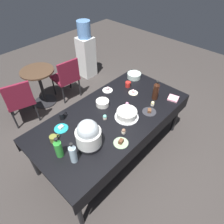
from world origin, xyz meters
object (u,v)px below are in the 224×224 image
(slow_cooker, at_px, (88,135))
(coffee_mug_olive, at_px, (54,139))
(cupcake_cocoa, at_px, (153,104))
(soda_bottle_cola, at_px, (156,91))
(dessert_plate_charcoal, at_px, (149,111))
(maroon_chair_right, at_px, (66,76))
(dessert_plate_teal, at_px, (61,128))
(dessert_plate_cream, at_px, (133,92))
(soda_bottle_water, at_px, (73,153))
(glass_salad_bowl, at_px, (134,75))
(cupcake_berry, at_px, (124,131))
(cupcake_rose, at_px, (105,117))
(dessert_plate_sage, at_px, (121,142))
(frosted_layer_cake, at_px, (127,114))
(dessert_plate_white, at_px, (108,90))
(round_cafe_table, at_px, (40,81))
(soda_bottle_lime_soda, at_px, (58,148))
(water_cooler, at_px, (86,52))
(cupcake_mint, at_px, (127,104))
(maroon_chair_left, at_px, (20,99))
(potluck_table, at_px, (112,118))
(ceramic_snack_bowl, at_px, (103,103))
(coffee_mug_red, at_px, (128,84))
(coffee_mug_black, at_px, (62,116))

(slow_cooker, relative_size, coffee_mug_olive, 2.89)
(cupcake_cocoa, relative_size, soda_bottle_cola, 0.22)
(dessert_plate_charcoal, relative_size, maroon_chair_right, 0.22)
(dessert_plate_teal, xyz_separation_m, dessert_plate_cream, (1.18, -0.19, 0.00))
(dessert_plate_charcoal, xyz_separation_m, soda_bottle_water, (-1.17, 0.14, 0.12))
(glass_salad_bowl, height_order, dessert_plate_cream, glass_salad_bowl)
(slow_cooker, height_order, cupcake_berry, slow_cooker)
(dessert_plate_teal, distance_m, cupcake_rose, 0.56)
(dessert_plate_charcoal, height_order, soda_bottle_water, soda_bottle_water)
(dessert_plate_cream, height_order, soda_bottle_water, soda_bottle_water)
(dessert_plate_sage, height_order, soda_bottle_water, soda_bottle_water)
(frosted_layer_cake, relative_size, maroon_chair_right, 0.37)
(dessert_plate_white, distance_m, round_cafe_table, 1.45)
(cupcake_cocoa, distance_m, soda_bottle_lime_soda, 1.40)
(cupcake_rose, bearing_deg, coffee_mug_olive, 165.54)
(water_cooler, bearing_deg, cupcake_rose, -124.98)
(slow_cooker, height_order, maroon_chair_right, slow_cooker)
(dessert_plate_charcoal, height_order, cupcake_berry, cupcake_berry)
(glass_salad_bowl, distance_m, cupcake_mint, 0.75)
(maroon_chair_left, xyz_separation_m, round_cafe_table, (0.52, 0.22, 0.01))
(soda_bottle_water, bearing_deg, slow_cooker, 9.23)
(dessert_plate_teal, relative_size, dessert_plate_cream, 1.22)
(soda_bottle_lime_soda, bearing_deg, cupcake_berry, -22.59)
(cupcake_berry, bearing_deg, water_cooler, 58.86)
(dessert_plate_teal, height_order, dessert_plate_charcoal, dessert_plate_charcoal)
(glass_salad_bowl, height_order, dessert_plate_charcoal, glass_salad_bowl)
(potluck_table, relative_size, slow_cooker, 6.10)
(cupcake_berry, height_order, soda_bottle_lime_soda, soda_bottle_lime_soda)
(soda_bottle_lime_soda, relative_size, water_cooler, 0.22)
(water_cooler, bearing_deg, round_cafe_table, -173.72)
(dessert_plate_white, xyz_separation_m, cupcake_berry, (-0.49, -0.74, 0.02))
(soda_bottle_lime_soda, bearing_deg, round_cafe_table, 66.28)
(dessert_plate_sage, bearing_deg, dessert_plate_charcoal, 6.12)
(ceramic_snack_bowl, distance_m, soda_bottle_cola, 0.77)
(water_cooler, bearing_deg, maroon_chair_left, -168.58)
(dessert_plate_sage, xyz_separation_m, coffee_mug_olive, (-0.50, 0.58, 0.03))
(dessert_plate_teal, xyz_separation_m, cupcake_berry, (0.47, -0.60, 0.02))
(coffee_mug_red, bearing_deg, frosted_layer_cake, -141.70)
(cupcake_mint, relative_size, coffee_mug_red, 0.57)
(maroon_chair_right, relative_size, water_cooler, 0.69)
(ceramic_snack_bowl, height_order, cupcake_rose, ceramic_snack_bowl)
(slow_cooker, relative_size, coffee_mug_black, 3.25)
(dessert_plate_sage, xyz_separation_m, soda_bottle_cola, (0.95, 0.18, 0.13))
(dessert_plate_cream, bearing_deg, maroon_chair_left, 127.66)
(frosted_layer_cake, distance_m, cupcake_rose, 0.29)
(dessert_plate_teal, bearing_deg, cupcake_rose, -28.74)
(slow_cooker, bearing_deg, dessert_plate_white, 32.80)
(dessert_plate_sage, distance_m, soda_bottle_cola, 0.98)
(coffee_mug_black, bearing_deg, maroon_chair_right, 52.45)
(glass_salad_bowl, xyz_separation_m, dessert_plate_sage, (-1.19, -0.75, -0.03))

